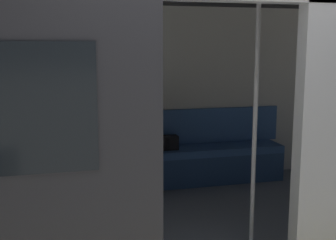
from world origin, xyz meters
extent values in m
cube|color=slate|center=(0.00, -1.35, 0.00)|extent=(6.08, 2.71, 0.01)
cube|color=silver|center=(0.00, -2.71, 1.09)|extent=(6.08, 0.10, 2.18)
cube|color=#38609E|center=(0.00, -2.65, 0.68)|extent=(3.52, 0.06, 0.45)
cube|color=#38609E|center=(0.00, -2.43, 0.41)|extent=(3.33, 0.44, 0.09)
cube|color=navy|center=(0.00, -2.23, 0.18)|extent=(3.33, 0.04, 0.37)
cube|color=pink|center=(0.21, -2.41, 0.71)|extent=(0.40, 0.26, 0.50)
sphere|color=tan|center=(0.21, -2.41, 1.05)|extent=(0.21, 0.21, 0.21)
sphere|color=#B2ADA8|center=(0.21, -2.42, 1.09)|extent=(0.19, 0.19, 0.19)
cylinder|color=pink|center=(-0.02, -2.35, 0.74)|extent=(0.08, 0.08, 0.44)
cylinder|color=pink|center=(0.44, -2.40, 0.74)|extent=(0.08, 0.08, 0.44)
cylinder|color=#38334C|center=(0.14, -2.20, 0.51)|extent=(0.18, 0.41, 0.14)
cylinder|color=#38334C|center=(0.32, -2.22, 0.51)|extent=(0.18, 0.41, 0.14)
cylinder|color=#38334C|center=(0.16, -2.00, 0.25)|extent=(0.10, 0.10, 0.42)
cylinder|color=#38334C|center=(0.34, -2.02, 0.25)|extent=(0.10, 0.10, 0.42)
cube|color=black|center=(0.16, -1.95, 0.03)|extent=(0.12, 0.23, 0.06)
cube|color=black|center=(0.34, -1.97, 0.03)|extent=(0.12, 0.23, 0.06)
cube|color=black|center=(-0.18, -2.40, 0.54)|extent=(0.26, 0.14, 0.17)
cube|color=black|center=(-0.18, -2.32, 0.53)|extent=(0.02, 0.01, 0.14)
cube|color=#26598C|center=(0.65, -2.40, 0.47)|extent=(0.24, 0.27, 0.03)
cylinder|color=silver|center=(0.42, -0.43, 1.08)|extent=(0.04, 0.04, 2.16)
cylinder|color=silver|center=(-0.42, -0.52, 1.08)|extent=(0.04, 0.04, 2.16)
camera|label=1|loc=(1.13, 2.68, 1.71)|focal=47.33mm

